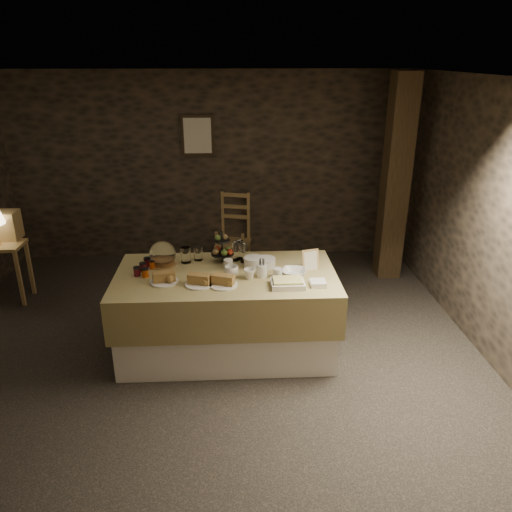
{
  "coord_description": "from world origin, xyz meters",
  "views": [
    {
      "loc": [
        0.29,
        -4.45,
        2.78
      ],
      "look_at": [
        0.53,
        0.2,
        0.89
      ],
      "focal_mm": 35.0,
      "sensor_mm": 36.0,
      "label": 1
    }
  ],
  "objects_px": {
    "wine_rack": "(0,225)",
    "chair": "(233,230)",
    "fruit_stand": "(223,250)",
    "buffet_table": "(227,307)",
    "timber_column": "(396,180)"
  },
  "relations": [
    {
      "from": "fruit_stand",
      "to": "timber_column",
      "type": "bearing_deg",
      "value": 33.88
    },
    {
      "from": "timber_column",
      "to": "fruit_stand",
      "type": "xyz_separation_m",
      "value": [
        -2.18,
        -1.46,
        -0.34
      ]
    },
    {
      "from": "buffet_table",
      "to": "fruit_stand",
      "type": "distance_m",
      "value": 0.56
    },
    {
      "from": "wine_rack",
      "to": "chair",
      "type": "bearing_deg",
      "value": 20.68
    },
    {
      "from": "chair",
      "to": "timber_column",
      "type": "bearing_deg",
      "value": -3.59
    },
    {
      "from": "buffet_table",
      "to": "chair",
      "type": "distance_m",
      "value": 2.45
    },
    {
      "from": "buffet_table",
      "to": "chair",
      "type": "bearing_deg",
      "value": 88.13
    },
    {
      "from": "timber_column",
      "to": "buffet_table",
      "type": "bearing_deg",
      "value": -140.81
    },
    {
      "from": "buffet_table",
      "to": "chair",
      "type": "xyz_separation_m",
      "value": [
        0.08,
        2.45,
        -0.06
      ]
    },
    {
      "from": "buffet_table",
      "to": "wine_rack",
      "type": "relative_size",
      "value": 5.02
    },
    {
      "from": "buffet_table",
      "to": "fruit_stand",
      "type": "bearing_deg",
      "value": 95.68
    },
    {
      "from": "fruit_stand",
      "to": "chair",
      "type": "bearing_deg",
      "value": 87.12
    },
    {
      "from": "buffet_table",
      "to": "wine_rack",
      "type": "bearing_deg",
      "value": 152.22
    },
    {
      "from": "fruit_stand",
      "to": "buffet_table",
      "type": "bearing_deg",
      "value": -84.32
    },
    {
      "from": "timber_column",
      "to": "fruit_stand",
      "type": "relative_size",
      "value": 8.05
    }
  ]
}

